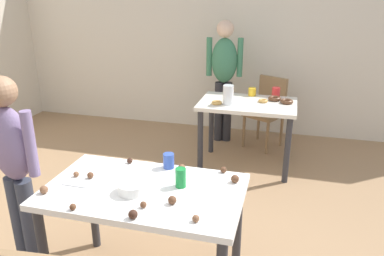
% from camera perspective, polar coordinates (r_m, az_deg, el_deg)
% --- Properties ---
extents(wall_back, '(6.40, 0.10, 2.60)m').
position_cam_1_polar(wall_back, '(5.23, 6.91, 13.58)').
color(wall_back, beige).
rests_on(wall_back, ground_plane).
extents(dining_table_near, '(1.22, 0.72, 0.75)m').
position_cam_1_polar(dining_table_near, '(2.43, -7.15, -11.11)').
color(dining_table_near, white).
rests_on(dining_table_near, ground_plane).
extents(dining_table_far, '(1.03, 0.68, 0.75)m').
position_cam_1_polar(dining_table_far, '(4.15, 8.29, 2.25)').
color(dining_table_far, silver).
rests_on(dining_table_far, ground_plane).
extents(chair_far_table, '(0.54, 0.54, 0.87)m').
position_cam_1_polar(chair_far_table, '(4.83, 11.25, 3.02)').
color(chair_far_table, olive).
rests_on(chair_far_table, ground_plane).
extents(person_girl_near, '(0.45, 0.27, 1.41)m').
position_cam_1_polar(person_girl_near, '(2.75, -25.15, -4.65)').
color(person_girl_near, '#383D4C').
rests_on(person_girl_near, ground_plane).
extents(person_adult_far, '(0.46, 0.24, 1.54)m').
position_cam_1_polar(person_adult_far, '(4.80, 4.84, 8.55)').
color(person_adult_far, '#28282D').
rests_on(person_adult_far, ground_plane).
extents(mixing_bowl, '(0.18, 0.18, 0.06)m').
position_cam_1_polar(mixing_bowl, '(2.32, -8.93, -8.85)').
color(mixing_bowl, white).
rests_on(mixing_bowl, dining_table_near).
extents(soda_can, '(0.07, 0.07, 0.12)m').
position_cam_1_polar(soda_can, '(2.35, -1.71, -7.46)').
color(soda_can, '#198438').
rests_on(soda_can, dining_table_near).
extents(fork_near, '(0.17, 0.02, 0.01)m').
position_cam_1_polar(fork_near, '(2.49, -17.26, -8.27)').
color(fork_near, silver).
rests_on(fork_near, dining_table_near).
extents(cup_near_0, '(0.07, 0.07, 0.10)m').
position_cam_1_polar(cup_near_0, '(2.59, -3.52, -4.93)').
color(cup_near_0, '#3351B2').
rests_on(cup_near_0, dining_table_near).
extents(cake_ball_0, '(0.04, 0.04, 0.04)m').
position_cam_1_polar(cake_ball_0, '(2.24, -17.45, -11.23)').
color(cake_ball_0, brown).
rests_on(cake_ball_0, dining_table_near).
extents(cake_ball_1, '(0.04, 0.04, 0.04)m').
position_cam_1_polar(cake_ball_1, '(2.59, -16.99, -6.64)').
color(cake_ball_1, brown).
rests_on(cake_ball_1, dining_table_near).
extents(cake_ball_2, '(0.05, 0.05, 0.05)m').
position_cam_1_polar(cake_ball_2, '(2.42, 6.47, -7.59)').
color(cake_ball_2, brown).
rests_on(cake_ball_2, dining_table_near).
extents(cake_ball_3, '(0.04, 0.04, 0.04)m').
position_cam_1_polar(cake_ball_3, '(2.70, -9.33, -4.85)').
color(cake_ball_3, '#3D2319').
rests_on(cake_ball_3, dining_table_near).
extents(cake_ball_4, '(0.04, 0.04, 0.04)m').
position_cam_1_polar(cake_ball_4, '(2.18, -7.27, -11.35)').
color(cake_ball_4, brown).
rests_on(cake_ball_4, dining_table_near).
extents(cake_ball_5, '(0.05, 0.05, 0.05)m').
position_cam_1_polar(cake_ball_5, '(2.45, -21.34, -8.62)').
color(cake_ball_5, brown).
rests_on(cake_ball_5, dining_table_near).
extents(cake_ball_6, '(0.05, 0.05, 0.05)m').
position_cam_1_polar(cake_ball_6, '(2.55, -1.55, -5.96)').
color(cake_ball_6, brown).
rests_on(cake_ball_6, dining_table_near).
extents(cake_ball_7, '(0.05, 0.05, 0.05)m').
position_cam_1_polar(cake_ball_7, '(2.09, -8.85, -12.68)').
color(cake_ball_7, '#3D2319').
rests_on(cake_ball_7, dining_table_near).
extents(cake_ball_8, '(0.04, 0.04, 0.04)m').
position_cam_1_polar(cake_ball_8, '(2.55, -15.00, -6.85)').
color(cake_ball_8, brown).
rests_on(cake_ball_8, dining_table_near).
extents(cake_ball_9, '(0.04, 0.04, 0.04)m').
position_cam_1_polar(cake_ball_9, '(2.04, 0.58, -13.42)').
color(cake_ball_9, brown).
rests_on(cake_ball_9, dining_table_near).
extents(cake_ball_10, '(0.04, 0.04, 0.04)m').
position_cam_1_polar(cake_ball_10, '(2.54, 4.75, -6.25)').
color(cake_ball_10, brown).
rests_on(cake_ball_10, dining_table_near).
extents(cake_ball_11, '(0.05, 0.05, 0.05)m').
position_cam_1_polar(cake_ball_11, '(2.19, -2.98, -10.76)').
color(cake_ball_11, brown).
rests_on(cake_ball_11, dining_table_near).
extents(pitcher_far, '(0.11, 0.11, 0.21)m').
position_cam_1_polar(pitcher_far, '(3.99, 5.45, 4.97)').
color(pitcher_far, white).
rests_on(pitcher_far, dining_table_far).
extents(cup_far_0, '(0.09, 0.09, 0.09)m').
position_cam_1_polar(cup_far_0, '(4.37, 9.02, 5.39)').
color(cup_far_0, yellow).
rests_on(cup_far_0, dining_table_far).
extents(cup_far_1, '(0.09, 0.09, 0.11)m').
position_cam_1_polar(cup_far_1, '(4.37, 12.49, 5.28)').
color(cup_far_1, red).
rests_on(cup_far_1, dining_table_far).
extents(donut_far_0, '(0.13, 0.13, 0.04)m').
position_cam_1_polar(donut_far_0, '(4.15, 14.03, 3.88)').
color(donut_far_0, brown).
rests_on(donut_far_0, dining_table_far).
extents(donut_far_1, '(0.11, 0.11, 0.03)m').
position_cam_1_polar(donut_far_1, '(4.01, 3.74, 3.82)').
color(donut_far_1, gold).
rests_on(donut_far_1, dining_table_far).
extents(donut_far_2, '(0.14, 0.14, 0.04)m').
position_cam_1_polar(donut_far_2, '(4.23, 12.30, 4.34)').
color(donut_far_2, brown).
rests_on(donut_far_2, dining_table_far).
extents(donut_far_3, '(0.10, 0.10, 0.03)m').
position_cam_1_polar(donut_far_3, '(4.14, 10.62, 4.03)').
color(donut_far_3, gold).
rests_on(donut_far_3, dining_table_far).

